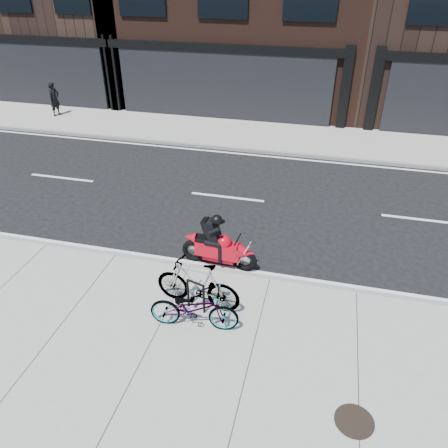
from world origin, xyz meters
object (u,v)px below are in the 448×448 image
(bicycle_rear, at_px, (197,284))
(bicycle_front, at_px, (194,308))
(bike_rack, at_px, (196,293))
(motorcycle, at_px, (222,246))
(manhole_cover, at_px, (354,421))
(pedestrian, at_px, (54,99))

(bicycle_rear, bearing_deg, bicycle_front, 16.24)
(bike_rack, bearing_deg, bicycle_front, -76.81)
(motorcycle, distance_m, manhole_cover, 4.95)
(bicycle_rear, distance_m, pedestrian, 15.32)
(bicycle_rear, xyz_separation_m, motorcycle, (0.12, 1.66, -0.11))
(motorcycle, bearing_deg, bicycle_front, -86.11)
(motorcycle, bearing_deg, bike_rack, -89.79)
(bike_rack, xyz_separation_m, pedestrian, (-10.44, 11.36, 0.33))
(bike_rack, relative_size, bicycle_rear, 0.39)
(bike_rack, xyz_separation_m, motorcycle, (0.12, 1.80, 0.02))
(bike_rack, relative_size, bicycle_front, 0.41)
(bike_rack, distance_m, bicycle_rear, 0.20)
(bicycle_rear, height_order, motorcycle, motorcycle)
(bike_rack, height_order, pedestrian, pedestrian)
(bike_rack, distance_m, pedestrian, 15.43)
(motorcycle, bearing_deg, pedestrian, 141.96)
(bike_rack, bearing_deg, pedestrian, 132.59)
(motorcycle, height_order, manhole_cover, motorcycle)
(motorcycle, xyz_separation_m, manhole_cover, (3.19, -3.76, -0.46))
(bike_rack, distance_m, bicycle_front, 0.50)
(motorcycle, distance_m, pedestrian, 14.24)
(motorcycle, relative_size, pedestrian, 1.27)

